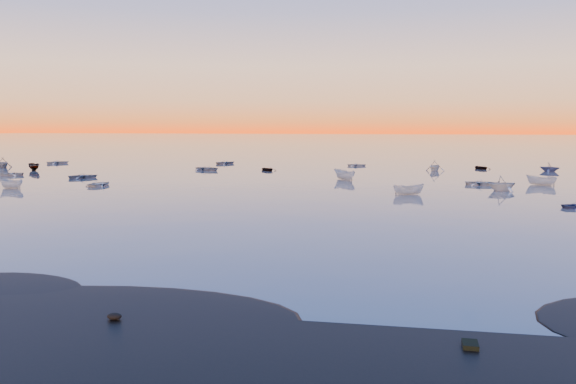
% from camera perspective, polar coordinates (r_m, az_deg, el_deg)
% --- Properties ---
extents(ground, '(600.00, 600.00, 0.00)m').
position_cam_1_polar(ground, '(124.95, 6.98, 3.29)').
color(ground, slate).
rests_on(ground, ground).
extents(mud_lobes, '(140.00, 6.00, 0.07)m').
position_cam_1_polar(mud_lobes, '(25.70, -5.61, -11.02)').
color(mud_lobes, black).
rests_on(mud_lobes, ground).
extents(moored_fleet, '(124.00, 58.00, 1.20)m').
position_cam_1_polar(moored_fleet, '(78.21, 5.11, 1.13)').
color(moored_fleet, silver).
rests_on(moored_fleet, ground).
extents(boat_near_center, '(2.28, 3.77, 1.22)m').
position_cam_1_polar(boat_near_center, '(64.35, 12.14, -0.26)').
color(boat_near_center, silver).
rests_on(boat_near_center, ground).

